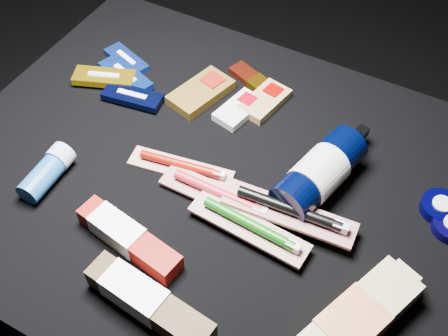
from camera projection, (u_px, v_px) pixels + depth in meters
The scene contains 20 objects.
ground at pixel (216, 282), 1.31m from camera, with size 3.00×3.00×0.00m, color black.
cloth_table at pixel (215, 236), 1.16m from camera, with size 0.98×0.78×0.40m, color black.
luna_bar_0 at pixel (127, 60), 1.20m from camera, with size 0.12×0.07×0.01m.
luna_bar_1 at pixel (126, 76), 1.16m from camera, with size 0.14×0.09×0.02m.
luna_bar_2 at pixel (133, 97), 1.12m from camera, with size 0.13×0.06×0.02m.
luna_bar_3 at pixel (104, 77), 1.15m from camera, with size 0.13×0.09×0.02m.
clif_bar_0 at pixel (203, 91), 1.13m from camera, with size 0.10×0.14×0.02m.
clif_bar_1 at pixel (240, 108), 1.10m from camera, with size 0.07×0.11×0.02m.
clif_bar_2 at pixel (266, 100), 1.12m from camera, with size 0.08×0.12×0.02m.
power_bar at pixel (256, 82), 1.15m from camera, with size 0.12×0.08×0.01m.
lotion_bottle at pixel (319, 173), 0.96m from camera, with size 0.12×0.25×0.08m.
cream_tin_upper at pixel (441, 207), 0.95m from camera, with size 0.07×0.07×0.02m.
bodywash_bottle at pixel (359, 318), 0.81m from camera, with size 0.14×0.22×0.04m.
deodorant_stick at pixel (47, 172), 0.98m from camera, with size 0.05×0.11×0.05m.
toothbrush_pack_0 at pixel (182, 167), 1.01m from camera, with size 0.20×0.08×0.02m.
toothbrush_pack_1 at pixel (219, 195), 0.96m from camera, with size 0.21×0.05×0.02m.
toothbrush_pack_2 at pixel (250, 226), 0.91m from camera, with size 0.21×0.06×0.02m.
toothbrush_pack_3 at pixel (291, 212), 0.92m from camera, with size 0.23×0.07×0.03m.
toothpaste_carton_red at pixel (125, 236), 0.90m from camera, with size 0.20×0.07×0.04m.
toothpaste_carton_green at pixel (144, 300), 0.82m from camera, with size 0.21×0.07×0.04m.
Camera 1 is at (0.31, -0.54, 1.19)m, focal length 45.00 mm.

